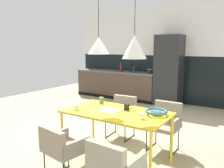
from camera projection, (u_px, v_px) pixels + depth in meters
ground_plane at (96, 136)px, 4.44m from camera, size 9.17×9.17×0.00m
back_wall_splashback_dark at (163, 78)px, 7.20m from camera, size 6.03×0.12×1.41m
back_wall_panel_upper at (165, 32)px, 6.97m from camera, size 6.03×0.12×1.41m
kitchen_counter at (116, 84)px, 7.73m from camera, size 2.82×0.63×0.88m
refrigerator_column at (169, 70)px, 6.69m from camera, size 0.72×0.60×2.01m
dining_table at (116, 115)px, 3.37m from camera, size 1.51×0.84×0.76m
armchair_far_side at (165, 120)px, 3.82m from camera, size 0.50×0.48×0.78m
armchair_near_window at (113, 164)px, 2.37m from camera, size 0.51×0.50×0.76m
armchair_corner_seat at (122, 111)px, 4.38m from camera, size 0.51×0.49×0.75m
armchair_facing_counter at (61, 145)px, 2.90m from camera, size 0.55×0.53×0.72m
fruit_bowl at (156, 112)px, 3.19m from camera, size 0.31×0.31×0.07m
open_book at (110, 111)px, 3.38m from camera, size 0.27×0.24×0.02m
mug_dark_espresso at (77, 107)px, 3.44m from camera, size 0.12×0.08×0.09m
mug_white_ceramic at (127, 107)px, 3.43m from camera, size 0.13×0.08×0.09m
mug_short_terracotta at (102, 100)px, 3.83m from camera, size 0.12×0.07×0.10m
mug_wide_latte at (142, 116)px, 3.02m from camera, size 0.11×0.07×0.08m
cooking_pot at (150, 71)px, 6.97m from camera, size 0.21×0.21×0.16m
bottle_spice_small at (134, 70)px, 7.14m from camera, size 0.06×0.06×0.24m
bottle_wine_green at (131, 68)px, 7.36m from camera, size 0.06×0.06×0.28m
bottle_vinegar_dark at (121, 68)px, 7.46m from camera, size 0.06×0.06×0.29m
pendant_lamp_over_table_near at (99, 46)px, 3.37m from camera, size 0.32×0.32×1.19m
pendant_lamp_over_table_far at (134, 47)px, 3.02m from camera, size 0.32×0.32×1.24m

